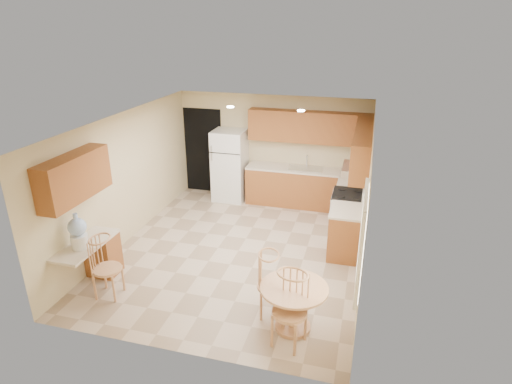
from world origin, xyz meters
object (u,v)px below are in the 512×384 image
(refrigerator, at_px, (230,165))
(stove, at_px, (348,214))
(chair_table_b, at_px, (288,308))
(chair_table_a, at_px, (271,282))
(chair_desk, at_px, (102,265))
(dining_table, at_px, (294,302))
(water_crock, at_px, (78,233))

(refrigerator, xyz_separation_m, stove, (2.88, -1.22, -0.38))
(stove, xyz_separation_m, chair_table_b, (-0.52, -3.48, 0.18))
(chair_table_a, distance_m, chair_desk, 2.59)
(stove, bearing_deg, refrigerator, 157.01)
(refrigerator, height_order, chair_desk, refrigerator)
(dining_table, xyz_separation_m, water_crock, (-3.40, 0.06, 0.58))
(chair_table_a, distance_m, water_crock, 3.06)
(stove, xyz_separation_m, chair_table_a, (-0.89, -2.92, 0.14))
(water_crock, bearing_deg, chair_table_b, -7.92)
(water_crock, bearing_deg, chair_desk, -16.45)
(chair_table_a, height_order, chair_table_b, chair_table_b)
(chair_desk, relative_size, water_crock, 1.72)
(stove, height_order, chair_desk, stove)
(water_crock, bearing_deg, stove, 37.47)
(chair_desk, bearing_deg, chair_table_b, 78.27)
(refrigerator, xyz_separation_m, water_crock, (-1.05, -4.23, 0.19))
(chair_table_a, height_order, chair_desk, same)
(dining_table, height_order, chair_table_b, chair_table_b)
(stove, distance_m, dining_table, 3.12)
(chair_table_b, bearing_deg, chair_desk, 8.01)
(refrigerator, xyz_separation_m, chair_desk, (-0.60, -4.36, -0.24))
(refrigerator, bearing_deg, chair_table_b, -63.44)
(dining_table, height_order, water_crock, water_crock)
(chair_desk, distance_m, water_crock, 0.63)
(chair_table_a, bearing_deg, water_crock, -102.32)
(dining_table, relative_size, water_crock, 1.61)
(refrigerator, height_order, dining_table, refrigerator)
(water_crock, bearing_deg, dining_table, -1.06)
(chair_table_a, distance_m, chair_table_b, 0.67)
(chair_table_a, xyz_separation_m, chair_desk, (-2.58, -0.22, 0.00))
(dining_table, bearing_deg, stove, 80.30)
(refrigerator, xyz_separation_m, chair_table_b, (2.35, -4.70, -0.20))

